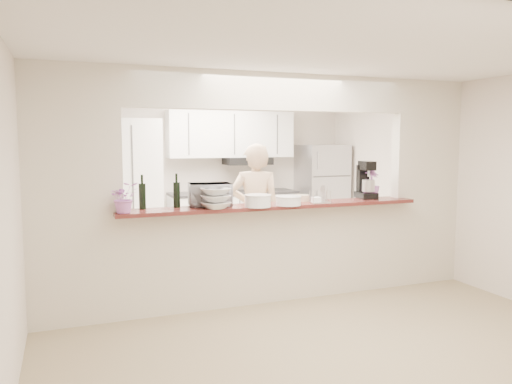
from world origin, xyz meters
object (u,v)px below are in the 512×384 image
person (255,213)px  stand_mixer (366,182)px  toaster_oven (210,195)px  refrigerator (322,194)px

person → stand_mixer: bearing=168.5°
toaster_oven → stand_mixer: bearing=6.7°
refrigerator → person: bearing=-136.5°
refrigerator → stand_mixer: 2.75m
toaster_oven → person: bearing=49.3°
person → toaster_oven: bearing=64.5°
refrigerator → person: size_ratio=0.98×
toaster_oven → stand_mixer: stand_mixer is taller
stand_mixer → person: (-1.13, 0.74, -0.42)m
stand_mixer → toaster_oven: bearing=-179.6°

